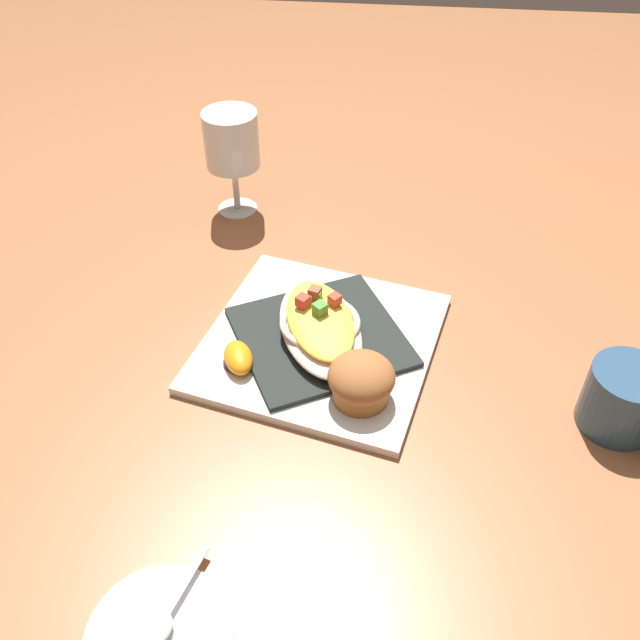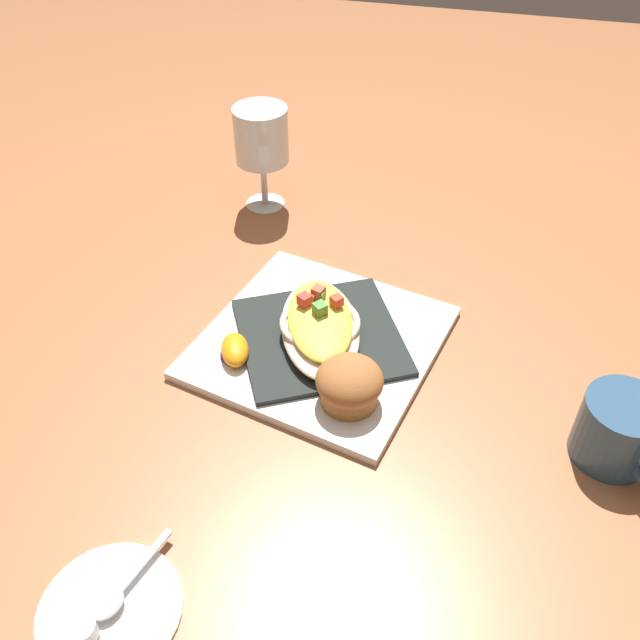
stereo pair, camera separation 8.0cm
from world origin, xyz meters
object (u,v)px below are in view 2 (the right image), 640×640
object	(u,v)px
creamer_cup_0	(82,631)
creamer_saucer	(110,609)
stemmed_glass	(261,140)
spoon	(114,597)
muffin	(349,384)
square_plate	(320,342)
gratin_dish	(320,324)
orange_garnish	(235,350)
coffee_mug	(617,434)

from	to	relation	value
creamer_cup_0	creamer_saucer	bearing A→B (deg)	163.68
stemmed_glass	creamer_saucer	world-z (taller)	stemmed_glass
spoon	muffin	bearing A→B (deg)	151.25
square_plate	gratin_dish	bearing A→B (deg)	-157.31
orange_garnish	spoon	world-z (taller)	orange_garnish
square_plate	stemmed_glass	size ratio (longest dim) A/B	1.69
spoon	creamer_cup_0	bearing A→B (deg)	-16.32
square_plate	orange_garnish	bearing A→B (deg)	-58.94
muffin	creamer_cup_0	bearing A→B (deg)	-27.47
creamer_saucer	gratin_dish	bearing A→B (deg)	165.50
square_plate	coffee_mug	distance (m)	0.34
creamer_saucer	creamer_cup_0	distance (m)	0.03
muffin	stemmed_glass	world-z (taller)	stemmed_glass
orange_garnish	coffee_mug	xyz separation A→B (m)	(0.03, 0.42, 0.01)
coffee_mug	spoon	world-z (taller)	coffee_mug
orange_garnish	coffee_mug	size ratio (longest dim) A/B	0.65
gratin_dish	spoon	bearing A→B (deg)	-14.46
square_plate	spoon	bearing A→B (deg)	-14.49
square_plate	spoon	size ratio (longest dim) A/B	2.76
muffin	spoon	world-z (taller)	muffin
square_plate	spoon	world-z (taller)	spoon
stemmed_glass	coffee_mug	bearing A→B (deg)	52.83
muffin	gratin_dish	bearing A→B (deg)	-148.16
muffin	orange_garnish	bearing A→B (deg)	-103.77
creamer_saucer	spoon	bearing A→B (deg)	163.68
coffee_mug	stemmed_glass	xyz separation A→B (m)	(-0.37, -0.49, 0.07)
square_plate	creamer_saucer	distance (m)	0.37
stemmed_glass	orange_garnish	bearing A→B (deg)	12.07
gratin_dish	creamer_cup_0	distance (m)	0.40
spoon	creamer_cup_0	world-z (taller)	creamer_cup_0
square_plate	coffee_mug	xyz separation A→B (m)	(0.08, 0.33, 0.03)
orange_garnish	muffin	bearing A→B (deg)	76.23
square_plate	creamer_saucer	bearing A→B (deg)	-14.52
muffin	creamer_cup_0	xyz separation A→B (m)	(0.30, -0.16, -0.02)
square_plate	gratin_dish	size ratio (longest dim) A/B	1.35
creamer_saucer	creamer_cup_0	bearing A→B (deg)	-16.32
muffin	creamer_cup_0	distance (m)	0.34
square_plate	orange_garnish	size ratio (longest dim) A/B	3.94
muffin	coffee_mug	bearing A→B (deg)	90.80
gratin_dish	stemmed_glass	xyz separation A→B (m)	(-0.29, -0.16, 0.07)
creamer_cup_0	spoon	bearing A→B (deg)	163.68
gratin_dish	muffin	distance (m)	0.10
gratin_dish	creamer_saucer	bearing A→B (deg)	-14.50
muffin	coffee_mug	xyz separation A→B (m)	(-0.00, 0.28, -0.00)
gratin_dish	creamer_cup_0	bearing A→B (deg)	-14.62
gratin_dish	orange_garnish	world-z (taller)	gratin_dish
gratin_dish	square_plate	bearing A→B (deg)	22.69
gratin_dish	orange_garnish	distance (m)	0.10
gratin_dish	creamer_saucer	size ratio (longest dim) A/B	1.58
stemmed_glass	creamer_cup_0	distance (m)	0.69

